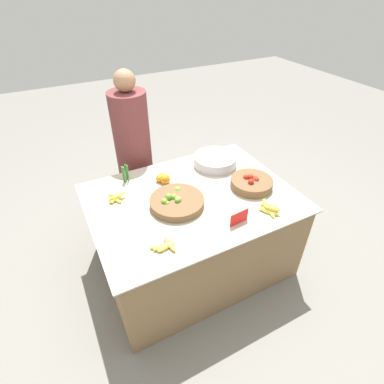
{
  "coord_description": "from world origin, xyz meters",
  "views": [
    {
      "loc": [
        -0.85,
        -1.65,
        2.2
      ],
      "look_at": [
        0.0,
        0.0,
        0.8
      ],
      "focal_mm": 28.0,
      "sensor_mm": 36.0,
      "label": 1
    }
  ],
  "objects_px": {
    "lime_bowl": "(177,202)",
    "price_sign": "(239,218)",
    "tomato_basket": "(251,183)",
    "vendor_person": "(135,158)",
    "metal_bowl": "(215,160)"
  },
  "relations": [
    {
      "from": "metal_bowl",
      "to": "vendor_person",
      "type": "xyz_separation_m",
      "value": [
        -0.6,
        0.52,
        -0.09
      ]
    },
    {
      "from": "lime_bowl",
      "to": "price_sign",
      "type": "distance_m",
      "value": 0.49
    },
    {
      "from": "tomato_basket",
      "to": "price_sign",
      "type": "height_order",
      "value": "tomato_basket"
    },
    {
      "from": "tomato_basket",
      "to": "vendor_person",
      "type": "bearing_deg",
      "value": 125.66
    },
    {
      "from": "metal_bowl",
      "to": "lime_bowl",
      "type": "bearing_deg",
      "value": -146.44
    },
    {
      "from": "price_sign",
      "to": "vendor_person",
      "type": "distance_m",
      "value": 1.32
    },
    {
      "from": "vendor_person",
      "to": "tomato_basket",
      "type": "bearing_deg",
      "value": -54.34
    },
    {
      "from": "lime_bowl",
      "to": "metal_bowl",
      "type": "distance_m",
      "value": 0.67
    },
    {
      "from": "tomato_basket",
      "to": "vendor_person",
      "type": "height_order",
      "value": "vendor_person"
    },
    {
      "from": "lime_bowl",
      "to": "price_sign",
      "type": "bearing_deg",
      "value": -51.53
    },
    {
      "from": "metal_bowl",
      "to": "vendor_person",
      "type": "height_order",
      "value": "vendor_person"
    },
    {
      "from": "tomato_basket",
      "to": "price_sign",
      "type": "relative_size",
      "value": 2.22
    },
    {
      "from": "lime_bowl",
      "to": "price_sign",
      "type": "xyz_separation_m",
      "value": [
        0.3,
        -0.38,
        0.02
      ]
    },
    {
      "from": "metal_bowl",
      "to": "price_sign",
      "type": "bearing_deg",
      "value": -108.62
    },
    {
      "from": "lime_bowl",
      "to": "price_sign",
      "type": "height_order",
      "value": "price_sign"
    }
  ]
}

